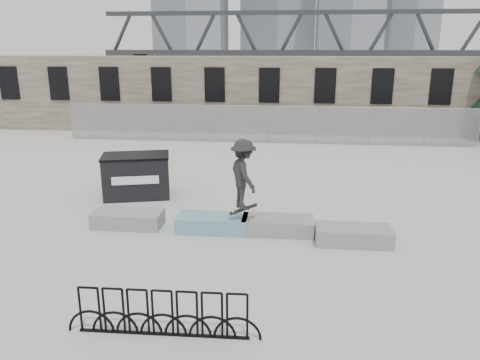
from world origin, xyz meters
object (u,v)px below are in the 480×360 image
Objects in this scene: planter_far_left at (128,218)px; bike_rack at (163,314)px; planter_center_left at (212,223)px; skateboarder at (243,175)px; dumpster at (137,176)px; planter_center_right at (278,225)px; planter_offset at (353,235)px.

planter_far_left is 0.56× the size of bike_rack.
bike_rack reaches higher than planter_center_left.
planter_far_left is 2.51m from planter_center_left.
skateboarder is at bearing -12.51° from planter_center_left.
planter_far_left is 3.74m from skateboarder.
planter_center_left is 4.28m from dumpster.
dumpster is 5.16m from skateboarder.
bike_rack is 5.13m from skateboarder.
dumpster is at bearing 137.53° from planter_center_left.
skateboarder reaches higher than dumpster.
skateboarder is at bearing -166.10° from planter_center_right.
planter_center_left is at bearing -178.94° from planter_center_right.
dumpster is 1.21× the size of skateboarder.
planter_center_left is at bearing 89.20° from bike_rack.
skateboarder reaches higher than planter_center_left.
bike_rack is at bearing -110.68° from planter_center_right.
bike_rack reaches higher than planter_center_right.
planter_center_right is at bearing 1.06° from planter_center_left.
planter_center_right is 0.56× the size of bike_rack.
planter_center_left is 1.86m from planter_center_right.
planter_center_left is at bearing -57.14° from dumpster.
bike_rack is (-0.07, -5.07, 0.19)m from planter_center_left.
planter_center_left is 5.07m from bike_rack.
planter_offset is 0.56× the size of bike_rack.
planter_center_right is (1.85, 0.03, 0.00)m from planter_center_left.
dumpster is at bearing 102.57° from planter_far_left.
planter_center_left is 1.00× the size of planter_offset.
planter_far_left is 1.00× the size of planter_center_right.
dumpster is 8.51m from bike_rack.
planter_far_left is 1.00× the size of planter_center_left.
bike_rack is at bearing -83.57° from dumpster.
planter_far_left is at bearing 175.06° from planter_offset.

